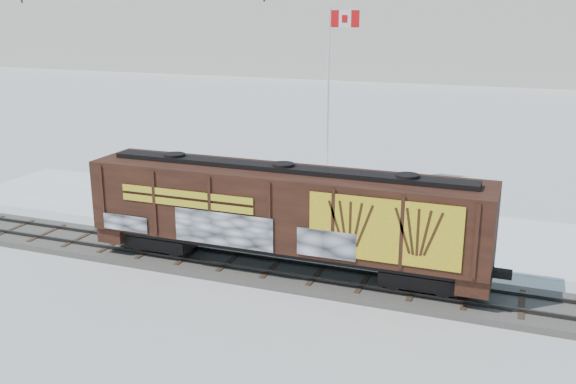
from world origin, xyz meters
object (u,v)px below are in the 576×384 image
at_px(flagpole, 329,122).
at_px(car_silver, 130,196).
at_px(car_white, 379,210).
at_px(hopper_railcar, 283,211).
at_px(car_dark, 408,226).

xyz_separation_m(flagpole, car_silver, (-8.77, -9.15, -3.26)).
height_order(flagpole, car_white, flagpole).
bearing_deg(flagpole, car_silver, -133.81).
distance_m(flagpole, car_white, 8.94).
bearing_deg(flagpole, hopper_railcar, -79.78).
distance_m(hopper_railcar, flagpole, 14.96).
bearing_deg(hopper_railcar, car_white, 74.23).
height_order(car_silver, car_dark, car_silver).
relative_size(hopper_railcar, flagpole, 1.53).
bearing_deg(car_silver, car_dark, -81.39).
relative_size(flagpole, car_dark, 2.60).
relative_size(car_silver, car_dark, 1.02).
distance_m(flagpole, car_dark, 11.21).
xyz_separation_m(hopper_railcar, flagpole, (-2.65, 14.67, 1.19)).
relative_size(car_silver, car_white, 0.96).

